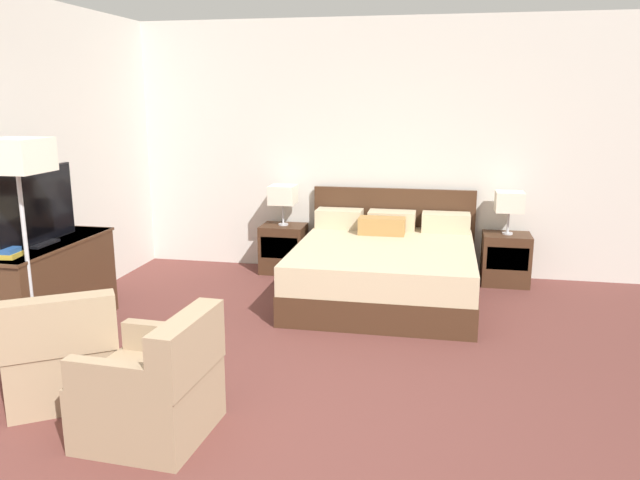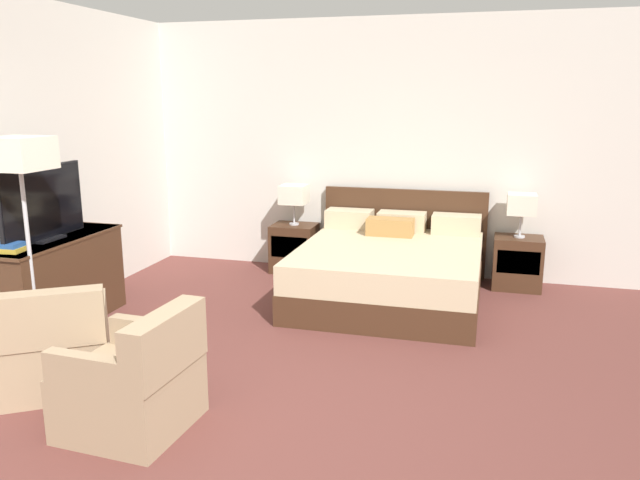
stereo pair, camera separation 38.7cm
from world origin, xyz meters
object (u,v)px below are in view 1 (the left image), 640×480
(table_lamp_left, at_px, (283,195))
(book_red_cover, at_px, (2,255))
(bed, at_px, (385,268))
(armchair_companion, at_px, (155,390))
(floor_lamp, at_px, (17,169))
(armchair_by_window, at_px, (63,357))
(dresser, at_px, (50,287))
(nightstand_right, at_px, (506,259))
(tv, at_px, (36,208))
(nightstand_left, at_px, (284,248))
(table_lamp_right, at_px, (510,202))
(book_blue_cover, at_px, (2,250))

(table_lamp_left, relative_size, book_red_cover, 1.80)
(bed, xyz_separation_m, armchair_companion, (-1.08, -2.87, -0.02))
(book_red_cover, relative_size, floor_lamp, 0.15)
(table_lamp_left, bearing_deg, armchair_by_window, -101.77)
(dresser, relative_size, armchair_companion, 1.79)
(book_red_cover, bearing_deg, table_lamp_left, 61.46)
(floor_lamp, bearing_deg, armchair_by_window, -41.18)
(book_red_cover, distance_m, armchair_by_window, 1.09)
(nightstand_right, xyz_separation_m, tv, (-3.89, -2.28, 0.82))
(nightstand_left, distance_m, table_lamp_right, 2.52)
(floor_lamp, bearing_deg, table_lamp_right, 37.02)
(table_lamp_left, bearing_deg, book_blue_cover, -118.47)
(table_lamp_left, xyz_separation_m, book_red_cover, (-1.47, -2.71, -0.08))
(tv, relative_size, book_blue_cover, 4.37)
(table_lamp_right, distance_m, dresser, 4.50)
(dresser, bearing_deg, nightstand_left, 56.64)
(armchair_by_window, relative_size, armchair_companion, 1.25)
(armchair_by_window, distance_m, armchair_companion, 0.88)
(bed, distance_m, tv, 3.20)
(bed, xyz_separation_m, book_red_cover, (-2.69, -2.00, 0.50))
(nightstand_left, bearing_deg, armchair_by_window, -101.77)
(nightstand_left, height_order, floor_lamp, floor_lamp)
(book_blue_cover, bearing_deg, nightstand_left, 61.52)
(nightstand_right, bearing_deg, book_red_cover, -145.33)
(bed, height_order, book_blue_cover, bed)
(table_lamp_left, distance_m, floor_lamp, 3.07)
(book_blue_cover, xyz_separation_m, armchair_companion, (1.61, -0.87, -0.56))
(tv, xyz_separation_m, book_red_cover, (-0.02, -0.42, -0.28))
(tv, relative_size, armchair_companion, 1.27)
(table_lamp_right, relative_size, floor_lamp, 0.27)
(bed, bearing_deg, book_blue_cover, -143.34)
(armchair_by_window, bearing_deg, nightstand_left, 78.23)
(floor_lamp, bearing_deg, book_red_cover, 167.55)
(dresser, bearing_deg, floor_lamp, -67.02)
(tv, xyz_separation_m, book_blue_cover, (-0.01, -0.42, -0.25))
(table_lamp_right, xyz_separation_m, armchair_by_window, (-3.11, -3.24, -0.60))
(book_red_cover, xyz_separation_m, armchair_by_window, (0.80, -0.53, -0.52))
(book_red_cover, relative_size, book_blue_cover, 1.13)
(book_blue_cover, bearing_deg, nightstand_right, 34.70)
(bed, distance_m, book_blue_cover, 3.39)
(table_lamp_left, height_order, table_lamp_right, same)
(book_blue_cover, bearing_deg, floor_lamp, -12.68)
(nightstand_right, relative_size, armchair_companion, 0.72)
(armchair_by_window, bearing_deg, floor_lamp, 138.82)
(nightstand_right, distance_m, table_lamp_left, 2.52)
(nightstand_right, xyz_separation_m, dresser, (-3.89, -2.21, 0.13))
(nightstand_left, height_order, dresser, dresser)
(armchair_by_window, bearing_deg, nightstand_right, 46.12)
(nightstand_right, distance_m, tv, 4.59)
(bed, bearing_deg, table_lamp_right, 30.08)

